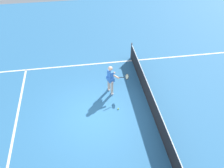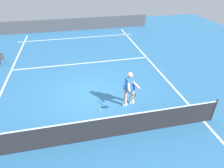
{
  "view_description": "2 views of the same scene",
  "coord_description": "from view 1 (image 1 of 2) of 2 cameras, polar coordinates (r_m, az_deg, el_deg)",
  "views": [
    {
      "loc": [
        7.65,
        -0.38,
        8.27
      ],
      "look_at": [
        -1.05,
        0.95,
        0.91
      ],
      "focal_mm": 39.64,
      "sensor_mm": 36.0,
      "label": 1
    },
    {
      "loc": [
        0.6,
        7.28,
        5.19
      ],
      "look_at": [
        -0.84,
        0.81,
        1.03
      ],
      "focal_mm": 31.18,
      "sensor_mm": 36.0,
      "label": 2
    }
  ],
  "objects": [
    {
      "name": "service_line_marking",
      "position": [
        11.68,
        -21.37,
        -8.79
      ],
      "size": [
        8.12,
        0.1,
        0.01
      ],
      "primitive_type": "cube",
      "color": "white",
      "rests_on": "ground"
    },
    {
      "name": "tennis_ball_near",
      "position": [
        11.52,
        1.45,
        -5.73
      ],
      "size": [
        0.07,
        0.07,
        0.07
      ],
      "primitive_type": "sphere",
      "color": "#D1E533",
      "rests_on": "ground"
    },
    {
      "name": "tennis_player",
      "position": [
        11.89,
        -0.22,
        1.29
      ],
      "size": [
        0.65,
        1.08,
        1.55
      ],
      "color": "beige",
      "rests_on": "ground"
    },
    {
      "name": "ground_plane",
      "position": [
        11.27,
        -4.02,
        -7.4
      ],
      "size": [
        27.97,
        27.97,
        0.0
      ],
      "primitive_type": "plane",
      "color": "teal"
    },
    {
      "name": "sideline_left_marking",
      "position": [
        14.34,
        -5.61,
        4.51
      ],
      "size": [
        0.1,
        19.51,
        0.01
      ],
      "primitive_type": "cube",
      "color": "white",
      "rests_on": "ground"
    },
    {
      "name": "court_net",
      "position": [
        11.33,
        9.14,
        -4.25
      ],
      "size": [
        8.8,
        0.08,
        1.01
      ],
      "color": "#4C4C51",
      "rests_on": "ground"
    }
  ]
}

